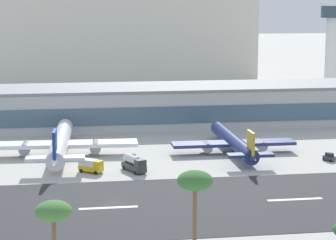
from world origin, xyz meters
name	(u,v)px	position (x,y,z in m)	size (l,w,h in m)	color
ground_plane	(114,203)	(0.00, 0.00, 0.00)	(1400.00, 1400.00, 0.00)	#B2AFA8
runway_strip	(115,208)	(0.00, -2.95, 0.04)	(800.00, 39.92, 0.08)	#2D2D30
runway_centreline_dash_4	(108,208)	(-1.37, -2.95, 0.09)	(12.00, 1.20, 0.01)	white
runway_centreline_dash_5	(295,199)	(38.08, -2.95, 0.09)	(12.00, 1.20, 0.01)	white
terminal_building	(134,106)	(12.37, 86.14, 6.69)	(201.70, 26.50, 13.38)	#B7BABC
control_tower	(334,42)	(102.76, 136.15, 24.32)	(13.11, 13.11, 40.65)	silver
distant_hotel_block	(121,36)	(18.42, 222.29, 23.15)	(142.85, 32.00, 46.30)	beige
airliner_navy_tail_gate_0	(60,144)	(-11.58, 44.46, 3.47)	(42.11, 52.23, 10.90)	white
airliner_gold_tail_gate_1	(234,143)	(35.82, 40.87, 3.02)	(34.36, 45.36, 9.47)	navy
service_fuel_truck_0	(134,163)	(6.61, 25.53, 2.03)	(5.73, 8.84, 3.95)	#2D3338
service_baggage_tug_1	(329,157)	(58.52, 28.93, 1.05)	(3.06, 3.57, 2.20)	#2D3338
service_box_truck_2	(91,165)	(-3.96, 26.04, 1.79)	(6.28, 5.43, 3.25)	gold
palm_tree_1	(195,183)	(11.04, -31.73, 12.85)	(5.80, 5.80, 14.78)	brown
palm_tree_3	(53,214)	(-11.07, -42.68, 12.30)	(5.13, 5.13, 14.12)	brown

